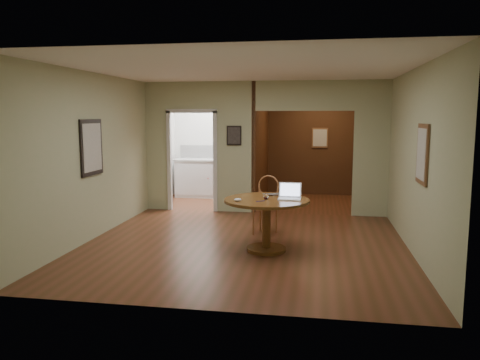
% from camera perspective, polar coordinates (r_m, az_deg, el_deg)
% --- Properties ---
extents(floor, '(5.00, 5.00, 0.00)m').
position_cam_1_polar(floor, '(7.37, 0.47, -7.95)').
color(floor, '#4E2B16').
rests_on(floor, ground).
extents(room_shell, '(5.20, 7.50, 5.00)m').
position_cam_1_polar(room_shell, '(10.25, 0.61, 3.83)').
color(room_shell, white).
rests_on(room_shell, ground).
extents(dining_table, '(1.26, 1.26, 0.79)m').
position_cam_1_polar(dining_table, '(6.95, 3.25, -3.98)').
color(dining_table, brown).
rests_on(dining_table, ground).
extents(chair, '(0.52, 0.52, 0.99)m').
position_cam_1_polar(chair, '(8.00, 3.25, -2.62)').
color(chair, brown).
rests_on(chair, ground).
extents(open_laptop, '(0.34, 0.29, 0.23)m').
position_cam_1_polar(open_laptop, '(6.94, 6.09, -1.78)').
color(open_laptop, white).
rests_on(open_laptop, dining_table).
extents(closed_laptop, '(0.38, 0.32, 0.03)m').
position_cam_1_polar(closed_laptop, '(7.20, 4.24, -1.82)').
color(closed_laptop, '#A7A6AB').
rests_on(closed_laptop, dining_table).
extents(mouse, '(0.12, 0.09, 0.05)m').
position_cam_1_polar(mouse, '(6.70, -0.28, -2.43)').
color(mouse, white).
rests_on(mouse, dining_table).
extents(wine_glass, '(0.08, 0.08, 0.09)m').
position_cam_1_polar(wine_glass, '(6.87, 3.19, -2.01)').
color(wine_glass, white).
rests_on(wine_glass, dining_table).
extents(pen, '(0.12, 0.09, 0.01)m').
position_cam_1_polar(pen, '(6.71, 2.51, -2.59)').
color(pen, '#0D0F5D').
rests_on(pen, dining_table).
extents(kitchen_cabinet, '(2.06, 0.60, 0.94)m').
position_cam_1_polar(kitchen_cabinet, '(11.57, -2.87, 0.23)').
color(kitchen_cabinet, silver).
rests_on(kitchen_cabinet, ground).
extents(grocery_bag, '(0.36, 0.32, 0.33)m').
position_cam_1_polar(grocery_bag, '(11.36, 1.06, 3.30)').
color(grocery_bag, beige).
rests_on(grocery_bag, kitchen_cabinet).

